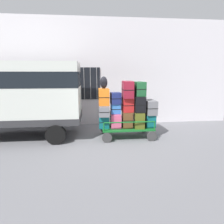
# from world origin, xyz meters

# --- Properties ---
(ground_plane) EXTENTS (40.00, 40.00, 0.00)m
(ground_plane) POSITION_xyz_m (0.00, 0.00, 0.00)
(ground_plane) COLOR slate
(building_wall) EXTENTS (12.00, 0.38, 5.00)m
(building_wall) POSITION_xyz_m (-0.01, 2.64, 2.50)
(building_wall) COLOR silver
(building_wall) RESTS_ON ground
(van) EXTENTS (4.63, 2.03, 2.88)m
(van) POSITION_xyz_m (-3.76, 0.77, 1.76)
(van) COLOR silver
(van) RESTS_ON ground
(luggage_cart) EXTENTS (2.04, 1.20, 0.42)m
(luggage_cart) POSITION_xyz_m (0.36, 0.36, 0.34)
(luggage_cart) COLOR #146023
(luggage_cart) RESTS_ON ground
(cart_railing) EXTENTS (1.93, 1.07, 0.33)m
(cart_railing) POSITION_xyz_m (0.36, 0.36, 0.69)
(cart_railing) COLOR #146023
(cart_railing) RESTS_ON luggage_cart
(suitcase_left_bottom) EXTENTS (0.41, 0.51, 0.50)m
(suitcase_left_bottom) POSITION_xyz_m (-0.54, 0.35, 0.66)
(suitcase_left_bottom) COLOR #0F5960
(suitcase_left_bottom) RESTS_ON luggage_cart
(suitcase_left_middle) EXTENTS (0.42, 0.98, 0.38)m
(suitcase_left_middle) POSITION_xyz_m (-0.54, 0.34, 1.11)
(suitcase_left_middle) COLOR slate
(suitcase_left_middle) RESTS_ON suitcase_left_bottom
(suitcase_left_top) EXTENTS (0.39, 0.59, 0.63)m
(suitcase_left_top) POSITION_xyz_m (-0.54, 0.38, 1.61)
(suitcase_left_top) COLOR orange
(suitcase_left_top) RESTS_ON suitcase_left_middle
(suitcase_midleft_bottom) EXTENTS (0.41, 0.63, 0.53)m
(suitcase_midleft_bottom) POSITION_xyz_m (-0.09, 0.35, 0.68)
(suitcase_midleft_bottom) COLOR #CC4C72
(suitcase_midleft_bottom) RESTS_ON luggage_cart
(suitcase_midleft_middle) EXTENTS (0.39, 0.32, 0.38)m
(suitcase_midleft_middle) POSITION_xyz_m (-0.09, 0.37, 1.14)
(suitcase_midleft_middle) COLOR #3372C6
(suitcase_midleft_middle) RESTS_ON suitcase_midleft_bottom
(suitcase_midleft_top) EXTENTS (0.41, 0.46, 0.44)m
(suitcase_midleft_top) POSITION_xyz_m (-0.09, 0.40, 1.55)
(suitcase_midleft_top) COLOR navy
(suitcase_midleft_top) RESTS_ON suitcase_midleft_middle
(suitcase_center_bottom) EXTENTS (0.41, 0.63, 0.61)m
(suitcase_center_bottom) POSITION_xyz_m (0.36, 0.36, 0.72)
(suitcase_center_bottom) COLOR brown
(suitcase_center_bottom) RESTS_ON luggage_cart
(suitcase_center_middle) EXTENTS (0.44, 0.63, 0.54)m
(suitcase_center_middle) POSITION_xyz_m (0.36, 0.39, 1.30)
(suitcase_center_middle) COLOR #B21E1E
(suitcase_center_middle) RESTS_ON suitcase_center_bottom
(suitcase_center_top) EXTENTS (0.43, 0.78, 0.63)m
(suitcase_center_top) POSITION_xyz_m (0.36, 0.35, 1.88)
(suitcase_center_top) COLOR maroon
(suitcase_center_top) RESTS_ON suitcase_center_middle
(suitcase_midright_bottom) EXTENTS (0.46, 0.98, 0.60)m
(suitcase_midright_bottom) POSITION_xyz_m (0.81, 0.38, 0.72)
(suitcase_midright_bottom) COLOR #4C5119
(suitcase_midright_bottom) RESTS_ON luggage_cart
(suitcase_midright_middle) EXTENTS (0.40, 0.77, 0.61)m
(suitcase_midright_middle) POSITION_xyz_m (0.81, 0.38, 1.32)
(suitcase_midright_middle) COLOR black
(suitcase_midright_middle) RESTS_ON suitcase_midright_bottom
(suitcase_midright_top) EXTENTS (0.42, 0.66, 0.54)m
(suitcase_midright_top) POSITION_xyz_m (0.81, 0.38, 1.90)
(suitcase_midright_top) COLOR #194C28
(suitcase_midright_top) RESTS_ON suitcase_midright_middle
(suitcase_right_bottom) EXTENTS (0.41, 0.57, 0.49)m
(suitcase_right_bottom) POSITION_xyz_m (1.27, 0.32, 0.66)
(suitcase_right_bottom) COLOR #0F5960
(suitcase_right_bottom) RESTS_ON luggage_cart
(suitcase_right_middle) EXTENTS (0.40, 0.82, 0.55)m
(suitcase_right_middle) POSITION_xyz_m (1.27, 0.40, 1.18)
(suitcase_right_middle) COLOR slate
(suitcase_right_middle) RESTS_ON suitcase_right_bottom
(backpack) EXTENTS (0.27, 0.22, 0.44)m
(backpack) POSITION_xyz_m (-0.54, 0.31, 2.14)
(backpack) COLOR black
(backpack) RESTS_ON suitcase_left_top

